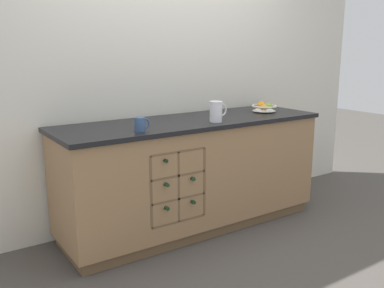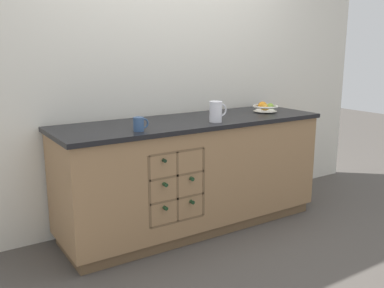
{
  "view_description": "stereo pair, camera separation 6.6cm",
  "coord_description": "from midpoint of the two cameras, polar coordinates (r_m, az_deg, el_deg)",
  "views": [
    {
      "loc": [
        -1.9,
        -2.82,
        1.49
      ],
      "look_at": [
        0.0,
        0.0,
        0.71
      ],
      "focal_mm": 40.0,
      "sensor_mm": 36.0,
      "label": 1
    },
    {
      "loc": [
        -1.84,
        -2.86,
        1.49
      ],
      "look_at": [
        0.0,
        0.0,
        0.71
      ],
      "focal_mm": 40.0,
      "sensor_mm": 36.0,
      "label": 2
    }
  ],
  "objects": [
    {
      "name": "ceramic_mug",
      "position": [
        2.99,
        -6.43,
        2.65
      ],
      "size": [
        0.11,
        0.07,
        0.1
      ],
      "color": "#385684",
      "rests_on": "kitchen_island"
    },
    {
      "name": "ground_plane",
      "position": [
        3.71,
        0.52,
        -10.81
      ],
      "size": [
        14.0,
        14.0,
        0.0
      ],
      "primitive_type": "plane",
      "color": "#4C4742"
    },
    {
      "name": "fruit_bowl",
      "position": [
        3.92,
        10.22,
        4.81
      ],
      "size": [
        0.23,
        0.23,
        0.09
      ],
      "color": "silver",
      "rests_on": "kitchen_island"
    },
    {
      "name": "white_pitcher",
      "position": [
        3.34,
        3.8,
        4.41
      ],
      "size": [
        0.16,
        0.1,
        0.16
      ],
      "color": "white",
      "rests_on": "kitchen_island"
    },
    {
      "name": "back_wall",
      "position": [
        3.74,
        -2.79,
        9.53
      ],
      "size": [
        4.6,
        0.06,
        2.55
      ],
      "primitive_type": "cube",
      "color": "silver",
      "rests_on": "ground_plane"
    },
    {
      "name": "kitchen_island",
      "position": [
        3.55,
        0.51,
        -3.95
      ],
      "size": [
        2.24,
        0.71,
        0.92
      ],
      "color": "brown",
      "rests_on": "ground_plane"
    }
  ]
}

